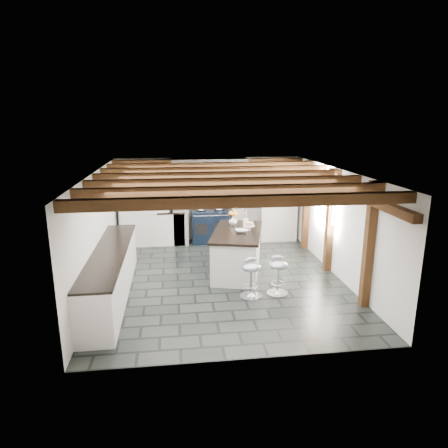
{
  "coord_description": "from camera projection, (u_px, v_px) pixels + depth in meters",
  "views": [
    {
      "loc": [
        -0.96,
        -7.92,
        3.31
      ],
      "look_at": [
        0.1,
        0.4,
        1.1
      ],
      "focal_mm": 32.0,
      "sensor_mm": 36.0,
      "label": 1
    }
  ],
  "objects": [
    {
      "name": "bar_stool_near",
      "position": [
        278.0,
        271.0,
        7.68
      ],
      "size": [
        0.41,
        0.41,
        0.77
      ],
      "rotation": [
        0.0,
        0.0,
        -0.08
      ],
      "color": "silver",
      "rests_on": "ground"
    },
    {
      "name": "kitchen_island",
      "position": [
        237.0,
        251.0,
        8.8
      ],
      "size": [
        1.46,
        2.12,
        1.27
      ],
      "rotation": [
        0.0,
        0.0,
        -0.25
      ],
      "color": "white",
      "rests_on": "ground"
    },
    {
      "name": "room_shell",
      "position": [
        189.0,
        216.0,
        9.57
      ],
      "size": [
        6.0,
        6.03,
        6.0
      ],
      "color": "white",
      "rests_on": "ground"
    },
    {
      "name": "range_cooker",
      "position": [
        210.0,
        225.0,
        11.0
      ],
      "size": [
        1.0,
        0.63,
        0.99
      ],
      "color": "black",
      "rests_on": "ground"
    },
    {
      "name": "bar_stool_far",
      "position": [
        251.0,
        273.0,
        7.55
      ],
      "size": [
        0.48,
        0.48,
        0.78
      ],
      "rotation": [
        0.0,
        0.0,
        0.33
      ],
      "color": "silver",
      "rests_on": "ground"
    },
    {
      "name": "ground",
      "position": [
        222.0,
        278.0,
        8.55
      ],
      "size": [
        6.0,
        6.0,
        0.0
      ],
      "primitive_type": "plane",
      "color": "black",
      "rests_on": "ground"
    }
  ]
}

